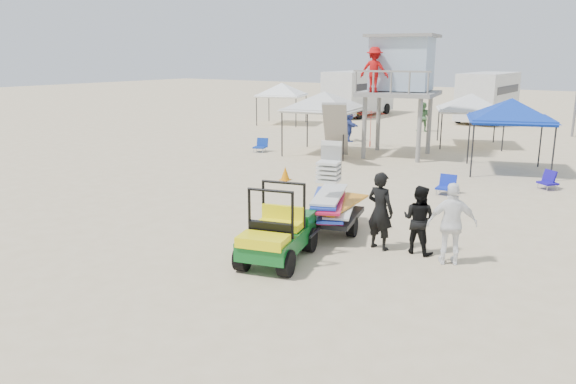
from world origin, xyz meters
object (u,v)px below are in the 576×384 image
Objects in this scene: surf_trailer at (331,202)px; man_left at (380,211)px; canopy_blue at (512,102)px; lifeguard_tower at (399,68)px; utility_cart at (276,227)px.

man_left is at bearing -11.18° from surf_trailer.
surf_trailer is 10.90m from canopy_blue.
surf_trailer is 1.39× the size of man_left.
man_left is 0.36× the size of lifeguard_tower.
surf_trailer reaches higher than man_left.
utility_cart is 14.65m from lifeguard_tower.
surf_trailer is 0.50× the size of lifeguard_tower.
lifeguard_tower is at bearing -58.81° from man_left.
utility_cart is at bearing -76.01° from lifeguard_tower.
surf_trailer is at bearing -2.76° from man_left.
utility_cart is at bearing -90.04° from surf_trailer.
lifeguard_tower is (-3.46, 13.90, 3.07)m from utility_cart.
lifeguard_tower is at bearing 103.99° from utility_cart.
utility_cart is at bearing -97.09° from canopy_blue.
surf_trailer is 0.68× the size of canopy_blue.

